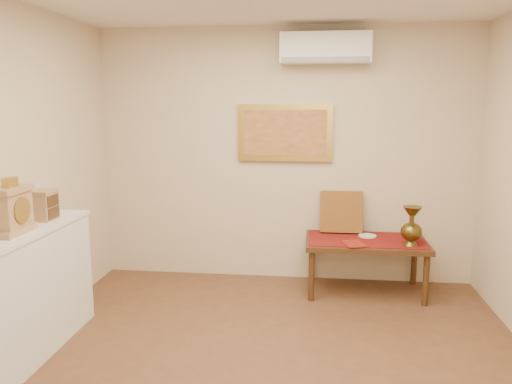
# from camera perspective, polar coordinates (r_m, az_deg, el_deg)

# --- Properties ---
(wall_back) EXTENTS (4.00, 0.02, 2.70)m
(wall_back) POSITION_cam_1_polar(r_m,az_deg,el_deg) (5.36, 3.31, 4.13)
(wall_back) COLOR beige
(wall_back) RESTS_ON ground
(table_cloth) EXTENTS (1.14, 0.59, 0.01)m
(table_cloth) POSITION_cam_1_polar(r_m,az_deg,el_deg) (5.16, 12.48, -5.33)
(table_cloth) COLOR maroon
(table_cloth) RESTS_ON low_table
(brass_urn_tall) EXTENTS (0.20, 0.20, 0.46)m
(brass_urn_tall) POSITION_cam_1_polar(r_m,az_deg,el_deg) (5.01, 17.37, -3.26)
(brass_urn_tall) COLOR brown
(brass_urn_tall) RESTS_ON table_cloth
(plate) EXTENTS (0.18, 0.18, 0.01)m
(plate) POSITION_cam_1_polar(r_m,az_deg,el_deg) (5.27, 12.62, -4.90)
(plate) COLOR white
(plate) RESTS_ON table_cloth
(menu) EXTENTS (0.25, 0.29, 0.01)m
(menu) POSITION_cam_1_polar(r_m,az_deg,el_deg) (4.95, 11.09, -5.81)
(menu) COLOR maroon
(menu) RESTS_ON table_cloth
(cushion) EXTENTS (0.44, 0.19, 0.45)m
(cushion) POSITION_cam_1_polar(r_m,az_deg,el_deg) (5.35, 9.71, -2.24)
(cushion) COLOR #5D2312
(cushion) RESTS_ON table_cloth
(display_ledge) EXTENTS (0.37, 2.02, 0.98)m
(display_ledge) POSITION_cam_1_polar(r_m,az_deg,el_deg) (4.00, -26.80, -11.71)
(display_ledge) COLOR silver
(display_ledge) RESTS_ON floor
(mantel_clock) EXTENTS (0.17, 0.36, 0.41)m
(mantel_clock) POSITION_cam_1_polar(r_m,az_deg,el_deg) (3.96, -26.06, -1.85)
(mantel_clock) COLOR tan
(mantel_clock) RESTS_ON display_ledge
(wooden_chest) EXTENTS (0.16, 0.21, 0.24)m
(wooden_chest) POSITION_cam_1_polar(r_m,az_deg,el_deg) (4.33, -23.04, -1.37)
(wooden_chest) COLOR tan
(wooden_chest) RESTS_ON display_ledge
(low_table) EXTENTS (1.20, 0.70, 0.55)m
(low_table) POSITION_cam_1_polar(r_m,az_deg,el_deg) (5.18, 12.45, -6.07)
(low_table) COLOR #452814
(low_table) RESTS_ON floor
(painting) EXTENTS (1.00, 0.06, 0.60)m
(painting) POSITION_cam_1_polar(r_m,az_deg,el_deg) (5.31, 3.32, 6.78)
(painting) COLOR #B49239
(painting) RESTS_ON wall_back
(ac_unit) EXTENTS (0.90, 0.25, 0.30)m
(ac_unit) POSITION_cam_1_polar(r_m,az_deg,el_deg) (5.22, 7.91, 15.97)
(ac_unit) COLOR white
(ac_unit) RESTS_ON wall_back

